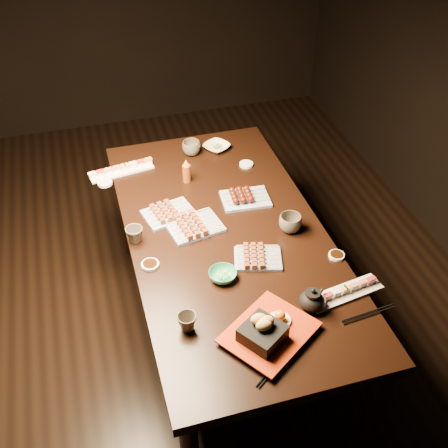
{
  "coord_description": "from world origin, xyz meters",
  "views": [
    {
      "loc": [
        -0.14,
        -1.95,
        2.44
      ],
      "look_at": [
        0.43,
        -0.01,
        0.77
      ],
      "focal_mm": 45.0,
      "sensor_mm": 36.0,
      "label": 1
    }
  ],
  "objects_px": {
    "dining_table": "(227,290)",
    "teapot": "(312,299)",
    "sushi_platter_far": "(121,168)",
    "teacup_far_left": "(135,235)",
    "teacup_mid_right": "(290,223)",
    "condiment_bottle": "(186,171)",
    "yakitori_plate_left": "(169,210)",
    "edamame_bowl_green": "(223,275)",
    "sushi_platter_near": "(345,291)",
    "yakitori_plate_center": "(195,223)",
    "teacup_far_right": "(191,148)",
    "yakitori_plate_right": "(258,255)",
    "tempura_tray": "(270,325)",
    "teacup_near_left": "(187,322)",
    "edamame_bowl_cream": "(217,147)"
  },
  "relations": [
    {
      "from": "yakitori_plate_center",
      "to": "edamame_bowl_green",
      "type": "relative_size",
      "value": 2.04
    },
    {
      "from": "sushi_platter_near",
      "to": "teapot",
      "type": "bearing_deg",
      "value": -178.75
    },
    {
      "from": "teacup_near_left",
      "to": "teapot",
      "type": "bearing_deg",
      "value": -3.97
    },
    {
      "from": "teacup_far_left",
      "to": "condiment_bottle",
      "type": "bearing_deg",
      "value": 49.76
    },
    {
      "from": "sushi_platter_far",
      "to": "condiment_bottle",
      "type": "distance_m",
      "value": 0.37
    },
    {
      "from": "sushi_platter_far",
      "to": "sushi_platter_near",
      "type": "bearing_deg",
      "value": 113.62
    },
    {
      "from": "teacup_mid_right",
      "to": "condiment_bottle",
      "type": "bearing_deg",
      "value": 125.38
    },
    {
      "from": "yakitori_plate_center",
      "to": "teacup_far_right",
      "type": "bearing_deg",
      "value": 67.57
    },
    {
      "from": "teacup_far_left",
      "to": "sushi_platter_far",
      "type": "bearing_deg",
      "value": 88.23
    },
    {
      "from": "teacup_far_right",
      "to": "condiment_bottle",
      "type": "height_order",
      "value": "condiment_bottle"
    },
    {
      "from": "sushi_platter_near",
      "to": "condiment_bottle",
      "type": "bearing_deg",
      "value": 105.14
    },
    {
      "from": "tempura_tray",
      "to": "yakitori_plate_center",
      "type": "bearing_deg",
      "value": 65.59
    },
    {
      "from": "sushi_platter_far",
      "to": "dining_table",
      "type": "bearing_deg",
      "value": 111.81
    },
    {
      "from": "teacup_mid_right",
      "to": "teacup_far_right",
      "type": "relative_size",
      "value": 1.05
    },
    {
      "from": "dining_table",
      "to": "sushi_platter_far",
      "type": "distance_m",
      "value": 0.86
    },
    {
      "from": "dining_table",
      "to": "teapot",
      "type": "distance_m",
      "value": 0.71
    },
    {
      "from": "yakitori_plate_left",
      "to": "condiment_bottle",
      "type": "bearing_deg",
      "value": 46.56
    },
    {
      "from": "yakitori_plate_left",
      "to": "teacup_far_right",
      "type": "distance_m",
      "value": 0.55
    },
    {
      "from": "tempura_tray",
      "to": "yakitori_plate_right",
      "type": "bearing_deg",
      "value": 43.0
    },
    {
      "from": "yakitori_plate_right",
      "to": "teacup_far_right",
      "type": "distance_m",
      "value": 0.92
    },
    {
      "from": "dining_table",
      "to": "yakitori_plate_right",
      "type": "xyz_separation_m",
      "value": [
        0.08,
        -0.21,
        0.4
      ]
    },
    {
      "from": "dining_table",
      "to": "teacup_far_left",
      "type": "bearing_deg",
      "value": 159.25
    },
    {
      "from": "yakitori_plate_center",
      "to": "condiment_bottle",
      "type": "relative_size",
      "value": 1.87
    },
    {
      "from": "sushi_platter_near",
      "to": "teacup_far_left",
      "type": "bearing_deg",
      "value": 134.37
    },
    {
      "from": "yakitori_plate_left",
      "to": "teacup_mid_right",
      "type": "xyz_separation_m",
      "value": [
        0.52,
        -0.27,
        0.01
      ]
    },
    {
      "from": "teacup_mid_right",
      "to": "condiment_bottle",
      "type": "relative_size",
      "value": 0.81
    },
    {
      "from": "edamame_bowl_cream",
      "to": "teacup_far_left",
      "type": "distance_m",
      "value": 0.86
    },
    {
      "from": "teacup_far_right",
      "to": "condiment_bottle",
      "type": "distance_m",
      "value": 0.26
    },
    {
      "from": "dining_table",
      "to": "teacup_mid_right",
      "type": "xyz_separation_m",
      "value": [
        0.29,
        -0.06,
        0.42
      ]
    },
    {
      "from": "dining_table",
      "to": "edamame_bowl_cream",
      "type": "height_order",
      "value": "edamame_bowl_cream"
    },
    {
      "from": "sushi_platter_far",
      "to": "teapot",
      "type": "height_order",
      "value": "teapot"
    },
    {
      "from": "yakitori_plate_left",
      "to": "condiment_bottle",
      "type": "relative_size",
      "value": 1.8
    },
    {
      "from": "sushi_platter_far",
      "to": "teacup_far_left",
      "type": "bearing_deg",
      "value": 78.46
    },
    {
      "from": "yakitori_plate_center",
      "to": "yakitori_plate_left",
      "type": "relative_size",
      "value": 1.04
    },
    {
      "from": "dining_table",
      "to": "teacup_near_left",
      "type": "xyz_separation_m",
      "value": [
        -0.31,
        -0.5,
        0.41
      ]
    },
    {
      "from": "yakitori_plate_right",
      "to": "edamame_bowl_cream",
      "type": "height_order",
      "value": "yakitori_plate_right"
    },
    {
      "from": "yakitori_plate_left",
      "to": "edamame_bowl_green",
      "type": "distance_m",
      "value": 0.5
    },
    {
      "from": "tempura_tray",
      "to": "teacup_near_left",
      "type": "bearing_deg",
      "value": 123.06
    },
    {
      "from": "edamame_bowl_green",
      "to": "tempura_tray",
      "type": "bearing_deg",
      "value": -76.4
    },
    {
      "from": "tempura_tray",
      "to": "sushi_platter_near",
      "type": "bearing_deg",
      "value": -16.27
    },
    {
      "from": "teapot",
      "to": "tempura_tray",
      "type": "bearing_deg",
      "value": 173.42
    },
    {
      "from": "dining_table",
      "to": "sushi_platter_far",
      "type": "xyz_separation_m",
      "value": [
        -0.4,
        0.65,
        0.4
      ]
    },
    {
      "from": "edamame_bowl_green",
      "to": "tempura_tray",
      "type": "height_order",
      "value": "tempura_tray"
    },
    {
      "from": "teacup_mid_right",
      "to": "teapot",
      "type": "bearing_deg",
      "value": -101.21
    },
    {
      "from": "dining_table",
      "to": "teapot",
      "type": "height_order",
      "value": "teapot"
    },
    {
      "from": "yakitori_plate_right",
      "to": "teacup_mid_right",
      "type": "xyz_separation_m",
      "value": [
        0.21,
        0.15,
        0.02
      ]
    },
    {
      "from": "dining_table",
      "to": "yakitori_plate_right",
      "type": "bearing_deg",
      "value": -79.88
    },
    {
      "from": "sushi_platter_far",
      "to": "teapot",
      "type": "bearing_deg",
      "value": 106.94
    },
    {
      "from": "edamame_bowl_cream",
      "to": "condiment_bottle",
      "type": "xyz_separation_m",
      "value": [
        -0.23,
        -0.25,
        0.05
      ]
    },
    {
      "from": "edamame_bowl_cream",
      "to": "teacup_near_left",
      "type": "height_order",
      "value": "teacup_near_left"
    }
  ]
}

